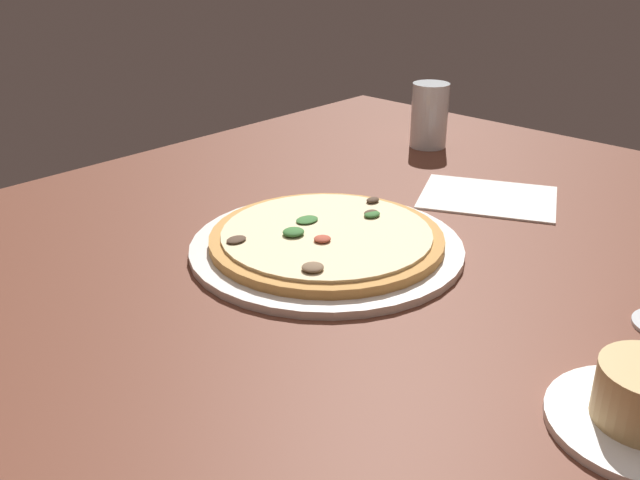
% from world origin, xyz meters
% --- Properties ---
extents(dining_table, '(1.50, 1.10, 0.04)m').
position_xyz_m(dining_table, '(0.00, 0.00, 0.02)').
color(dining_table, brown).
rests_on(dining_table, ground).
extents(pizza_main, '(0.34, 0.34, 0.03)m').
position_xyz_m(pizza_main, '(-0.06, -0.03, 0.05)').
color(pizza_main, silver).
rests_on(pizza_main, dining_table).
extents(water_glass, '(0.07, 0.07, 0.11)m').
position_xyz_m(water_glass, '(-0.51, -0.20, 0.09)').
color(water_glass, silver).
rests_on(water_glass, dining_table).
extents(paper_menu, '(0.22, 0.24, 0.00)m').
position_xyz_m(paper_menu, '(-0.36, 0.02, 0.04)').
color(paper_menu, white).
rests_on(paper_menu, dining_table).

